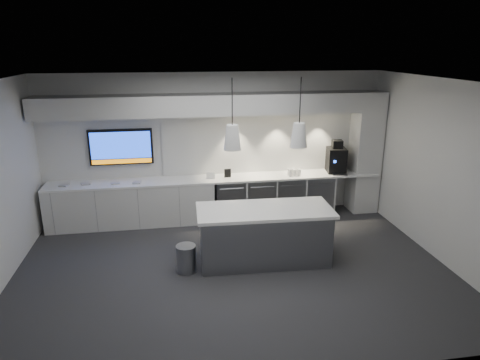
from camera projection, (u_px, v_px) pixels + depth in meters
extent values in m
plane|color=#2E2E31|center=(233.00, 269.00, 7.00)|extent=(7.00, 7.00, 0.00)
plane|color=black|center=(232.00, 82.00, 6.10)|extent=(7.00, 7.00, 0.00)
plane|color=silver|center=(215.00, 146.00, 8.90)|extent=(7.00, 0.00, 7.00)
plane|color=silver|center=(270.00, 258.00, 4.20)|extent=(7.00, 0.00, 7.00)
plane|color=silver|center=(441.00, 171.00, 7.10)|extent=(0.00, 7.00, 7.00)
cube|color=white|center=(218.00, 179.00, 8.78)|extent=(6.80, 0.65, 0.04)
cube|color=silver|center=(132.00, 204.00, 8.65)|extent=(3.30, 0.63, 0.86)
cube|color=gray|center=(230.00, 199.00, 8.96)|extent=(0.60, 0.61, 0.85)
cube|color=gray|center=(259.00, 197.00, 9.06)|extent=(0.60, 0.61, 0.85)
cube|color=gray|center=(288.00, 196.00, 9.16)|extent=(0.60, 0.61, 0.85)
cube|color=gray|center=(316.00, 194.00, 9.25)|extent=(0.60, 0.61, 0.85)
cube|color=silver|center=(272.00, 142.00, 9.06)|extent=(4.60, 0.03, 1.30)
cube|color=silver|center=(216.00, 104.00, 8.35)|extent=(6.90, 0.60, 0.40)
cube|color=silver|center=(365.00, 153.00, 9.18)|extent=(0.55, 0.55, 2.60)
cube|color=black|center=(121.00, 147.00, 8.54)|extent=(1.25, 0.06, 0.72)
cube|color=#143AC3|center=(121.00, 145.00, 8.50)|extent=(1.17, 0.00, 0.54)
cube|color=#CD720C|center=(122.00, 161.00, 8.60)|extent=(1.17, 0.00, 0.09)
cube|color=gray|center=(264.00, 236.00, 7.15)|extent=(2.14, 0.92, 0.89)
cube|color=white|center=(265.00, 210.00, 7.01)|extent=(2.25, 1.03, 0.05)
cylinder|color=gray|center=(186.00, 258.00, 6.87)|extent=(0.41, 0.41, 0.45)
cube|color=black|center=(336.00, 160.00, 9.13)|extent=(0.44, 0.48, 0.52)
cube|color=black|center=(337.00, 144.00, 9.02)|extent=(0.24, 0.24, 0.17)
cube|color=gray|center=(339.00, 174.00, 8.98)|extent=(0.31, 0.24, 0.03)
cube|color=black|center=(228.00, 173.00, 8.78)|extent=(0.14, 0.03, 0.18)
cube|color=white|center=(211.00, 175.00, 8.70)|extent=(0.18, 0.07, 0.14)
cube|color=#B5B5B5|center=(64.00, 185.00, 8.27)|extent=(0.20, 0.20, 0.02)
cube|color=#B5B5B5|center=(86.00, 184.00, 8.35)|extent=(0.20, 0.20, 0.02)
cube|color=#B5B5B5|center=(115.00, 183.00, 8.40)|extent=(0.19, 0.19, 0.02)
cube|color=#B5B5B5|center=(137.00, 182.00, 8.44)|extent=(0.17, 0.17, 0.02)
cone|color=silver|center=(232.00, 137.00, 6.56)|extent=(0.27, 0.27, 0.39)
cylinder|color=black|center=(232.00, 102.00, 6.39)|extent=(0.02, 0.02, 0.70)
cone|color=silver|center=(299.00, 135.00, 6.72)|extent=(0.27, 0.27, 0.39)
cylinder|color=black|center=(300.00, 100.00, 6.56)|extent=(0.02, 0.02, 0.70)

